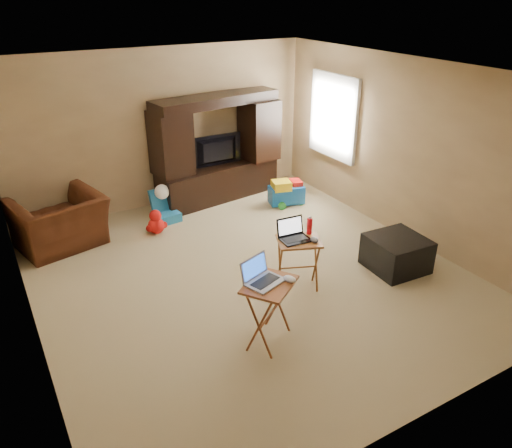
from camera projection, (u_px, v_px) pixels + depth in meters
floor at (248, 275)px, 6.34m from camera, size 5.50×5.50×0.00m
ceiling at (246, 72)px, 5.25m from camera, size 5.50×5.50×0.00m
wall_back at (163, 129)px, 7.94m from camera, size 5.00×0.00×5.00m
wall_front at (430, 300)px, 3.65m from camera, size 5.00×0.00×5.00m
wall_left at (15, 231)px, 4.67m from camera, size 0.00×5.50×5.50m
wall_right at (404, 150)px, 6.92m from camera, size 0.00×5.50×5.50m
window_pane at (334, 116)px, 8.06m from camera, size 0.00×1.20×1.20m
window_frame at (333, 116)px, 8.05m from camera, size 0.06×1.14×1.34m
entertainment_center at (217, 149)px, 8.23m from camera, size 2.20×0.82×1.75m
television at (219, 151)px, 8.21m from camera, size 0.89×0.12×0.51m
recliner at (59, 222)px, 6.87m from camera, size 1.33×1.22×0.73m
child_rocker at (165, 206)px, 7.67m from camera, size 0.41×0.46×0.50m
plush_toy at (156, 222)px, 7.31m from camera, size 0.34×0.28×0.38m
push_toy at (286, 192)px, 8.28m from camera, size 0.67×0.55×0.43m
ottoman at (396, 253)px, 6.40m from camera, size 0.71×0.71×0.43m
tray_table_left at (269, 313)px, 5.02m from camera, size 0.68×0.66×0.70m
tray_table_right at (298, 264)px, 5.94m from camera, size 0.61×0.56×0.65m
laptop_left at (265, 272)px, 4.83m from camera, size 0.44×0.40×0.24m
laptop_right at (296, 231)px, 5.74m from camera, size 0.36×0.30×0.24m
mouse_left at (290, 279)px, 4.89m from camera, size 0.14×0.17×0.06m
mouse_right at (314, 240)px, 5.75m from camera, size 0.11×0.15×0.05m
water_bottle at (309, 226)px, 5.91m from camera, size 0.06×0.06×0.20m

